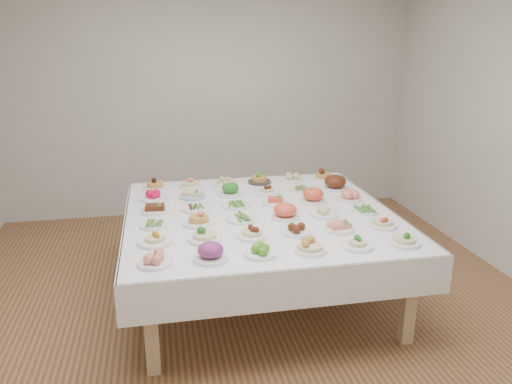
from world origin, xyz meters
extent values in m
plane|color=#99623F|center=(0.00, 0.00, 0.00)|extent=(5.00, 5.00, 0.00)
cube|color=beige|center=(0.00, 2.50, 1.40)|extent=(5.00, 0.02, 2.80)
cube|color=beige|center=(0.00, -2.50, 1.40)|extent=(5.00, 0.02, 2.80)
cube|color=white|center=(0.15, 0.20, 0.72)|extent=(2.17, 2.17, 0.06)
cube|color=white|center=(0.15, 1.28, 0.61)|extent=(2.19, 0.02, 0.28)
cube|color=white|center=(0.15, -0.89, 0.61)|extent=(2.19, 0.01, 0.28)
cube|color=white|center=(1.24, 0.20, 0.61)|extent=(0.02, 2.19, 0.28)
cube|color=white|center=(-0.93, 0.20, 0.61)|extent=(0.01, 2.19, 0.28)
cube|color=#D6BC89|center=(-0.75, -0.71, 0.34)|extent=(0.09, 0.09, 0.69)
cube|color=#D6BC89|center=(1.06, -0.71, 0.34)|extent=(0.09, 0.09, 0.69)
cube|color=#D6BC89|center=(-0.75, 1.10, 0.34)|extent=(0.09, 0.09, 0.69)
cube|color=#D6BC89|center=(1.06, 1.10, 0.34)|extent=(0.09, 0.09, 0.69)
cylinder|color=white|center=(-0.70, -0.64, 0.76)|extent=(0.22, 0.22, 0.02)
cylinder|color=white|center=(-0.34, -0.64, 0.76)|extent=(0.23, 0.23, 0.02)
cylinder|color=white|center=(-0.02, -0.64, 0.76)|extent=(0.21, 0.21, 0.02)
cylinder|color=white|center=(0.33, -0.64, 0.76)|extent=(0.22, 0.22, 0.02)
cylinder|color=white|center=(0.66, -0.64, 0.76)|extent=(0.21, 0.21, 0.02)
cylinder|color=white|center=(1.01, -0.65, 0.76)|extent=(0.22, 0.22, 0.02)
cylinder|color=white|center=(-0.70, -0.30, 0.76)|extent=(0.24, 0.24, 0.02)
cylinder|color=white|center=(-0.35, -0.30, 0.76)|extent=(0.24, 0.24, 0.02)
cylinder|color=white|center=(-0.01, -0.32, 0.76)|extent=(0.22, 0.22, 0.02)
cylinder|color=white|center=(0.32, -0.32, 0.76)|extent=(0.21, 0.21, 0.02)
cylinder|color=white|center=(0.66, -0.32, 0.76)|extent=(0.22, 0.22, 0.02)
cylinder|color=white|center=(1.00, -0.30, 0.76)|extent=(0.22, 0.22, 0.02)
cylinder|color=white|center=(-0.70, 0.03, 0.76)|extent=(0.21, 0.21, 0.02)
cylinder|color=white|center=(-0.36, 0.02, 0.76)|extent=(0.24, 0.24, 0.02)
cylinder|color=white|center=(-0.02, 0.03, 0.76)|extent=(0.24, 0.24, 0.02)
cylinder|color=white|center=(0.33, 0.02, 0.76)|extent=(0.22, 0.22, 0.02)
cylinder|color=white|center=(0.65, 0.02, 0.76)|extent=(0.24, 0.24, 0.02)
cylinder|color=white|center=(1.01, 0.03, 0.76)|extent=(0.21, 0.21, 0.02)
cylinder|color=white|center=(-0.69, 0.37, 0.76)|extent=(0.22, 0.22, 0.02)
cylinder|color=white|center=(-0.36, 0.37, 0.76)|extent=(0.24, 0.24, 0.02)
cylinder|color=white|center=(-0.01, 0.37, 0.76)|extent=(0.24, 0.24, 0.02)
cylinder|color=white|center=(0.33, 0.37, 0.76)|extent=(0.23, 0.23, 0.02)
cylinder|color=white|center=(0.67, 0.36, 0.76)|extent=(0.23, 0.23, 0.02)
cylinder|color=white|center=(0.99, 0.36, 0.76)|extent=(0.22, 0.22, 0.02)
cylinder|color=white|center=(-0.70, 0.70, 0.76)|extent=(0.25, 0.25, 0.02)
cylinder|color=#4C66B2|center=(-0.36, 0.70, 0.76)|extent=(0.23, 0.23, 0.02)
cylinder|color=white|center=(-0.01, 0.71, 0.76)|extent=(0.23, 0.23, 0.02)
cylinder|color=white|center=(0.33, 0.70, 0.76)|extent=(0.23, 0.23, 0.02)
cylinder|color=white|center=(0.65, 0.70, 0.76)|extent=(0.21, 0.21, 0.02)
cylinder|color=white|center=(0.99, 0.70, 0.76)|extent=(0.22, 0.22, 0.02)
cylinder|color=white|center=(-0.69, 1.04, 0.76)|extent=(0.22, 0.22, 0.02)
cylinder|color=white|center=(-0.35, 1.04, 0.76)|extent=(0.22, 0.22, 0.02)
cylinder|color=white|center=(-0.01, 1.04, 0.76)|extent=(0.22, 0.22, 0.02)
cylinder|color=#2F2D2A|center=(0.33, 1.05, 0.76)|extent=(0.22, 0.22, 0.02)
cylinder|color=white|center=(0.65, 1.05, 0.76)|extent=(0.23, 0.23, 0.02)
cylinder|color=white|center=(0.99, 1.04, 0.76)|extent=(0.23, 0.23, 0.02)
camera|label=1|loc=(-0.64, -3.60, 2.13)|focal=35.00mm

